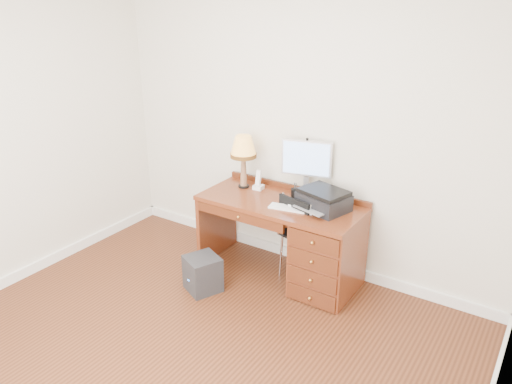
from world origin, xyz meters
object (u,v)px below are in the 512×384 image
Objects in this scene: phone at (258,184)px; equipment_box at (203,274)px; printer at (324,200)px; desk at (311,243)px; monitor at (307,162)px; chair at (305,230)px; leg_lamp at (243,150)px.

equipment_box is (-0.11, -0.76, -0.64)m from phone.
printer reaches higher than equipment_box.
desk is 7.93× the size of phone.
equipment_box is (-0.76, -0.62, -0.25)m from desk.
monitor is 0.62m from chair.
chair reaches higher than desk.
chair is 2.59× the size of equipment_box.
desk reaches higher than equipment_box.
printer is 0.73m from phone.
printer is 2.51× the size of phone.
monitor reaches higher than equipment_box.
desk is 2.82× the size of monitor.
phone is (-0.46, -0.10, -0.28)m from monitor.
monitor reaches higher than desk.
monitor is at bearing 81.19° from equipment_box.
printer is 1.27m from equipment_box.
phone reaches higher than chair.
equipment_box is at bearing -140.82° from desk.
printer is (0.08, 0.05, 0.43)m from desk.
phone is (-0.73, 0.09, -0.03)m from printer.
monitor reaches higher than printer.
equipment_box is (-0.67, -0.65, -0.35)m from chair.
printer is 0.56× the size of chair.
phone is 0.65m from chair.
equipment_box is (-0.83, -0.67, -0.68)m from printer.
printer is 0.93m from leg_lamp.
equipment_box is (-0.56, -0.86, -0.92)m from monitor.
chair is at bearing 160.03° from desk.
desk is 1.01m from equipment_box.
phone is 1.00m from equipment_box.
monitor is 1.38m from equipment_box.
leg_lamp is at bearing -172.62° from phone.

